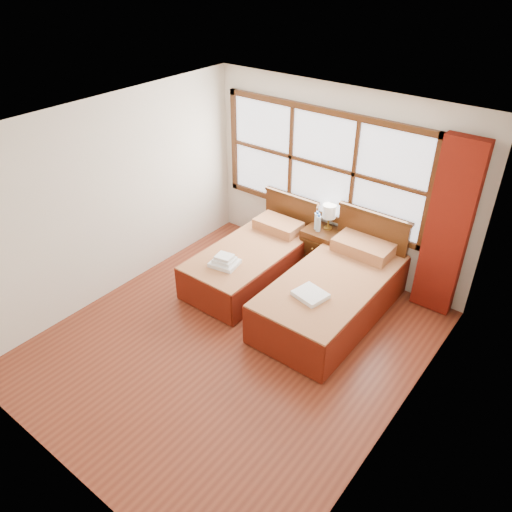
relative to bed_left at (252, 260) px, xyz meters
The scene contains 15 objects.
floor 1.40m from the bed_left, 60.88° to the right, with size 4.50×4.50×0.00m, color brown.
ceiling 2.68m from the bed_left, 60.88° to the right, with size 4.50×4.50×0.00m, color white.
wall_back 1.60m from the bed_left, 57.63° to the left, with size 4.00×4.00×0.00m, color silver.
wall_left 2.06m from the bed_left, 138.06° to the right, with size 4.50×4.50×0.00m, color silver.
wall_right 3.09m from the bed_left, 24.18° to the right, with size 4.50×4.50×0.00m, color silver.
window 1.63m from the bed_left, 67.64° to the left, with size 3.16×0.06×1.56m.
curtain 2.60m from the bed_left, 21.92° to the left, with size 0.50×0.16×2.30m, color maroon.
bed_left is the anchor object (origin of this frame).
bed_right 1.32m from the bed_left, ahead, with size 1.12×2.16×1.09m.
nightstand 1.02m from the bed_left, 51.59° to the left, with size 0.49×0.48×0.65m.
towels_left 0.63m from the bed_left, 90.88° to the right, with size 0.39×0.36×0.15m.
towels_right 1.43m from the bed_left, 22.56° to the right, with size 0.41×0.38×0.06m.
lamp 1.27m from the bed_left, 52.75° to the left, with size 0.19×0.19×0.37m.
bottle_near 1.06m from the bed_left, 54.67° to the left, with size 0.07×0.07×0.27m.
bottle_far 1.06m from the bed_left, 51.09° to the left, with size 0.07×0.07×0.26m.
Camera 1 is at (2.97, -3.40, 4.12)m, focal length 35.00 mm.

